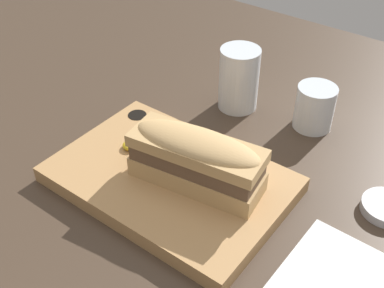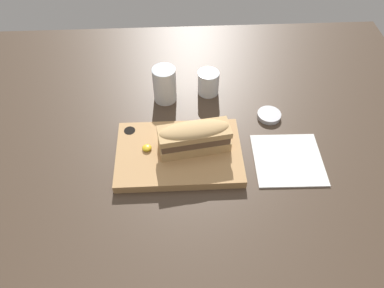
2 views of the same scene
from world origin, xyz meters
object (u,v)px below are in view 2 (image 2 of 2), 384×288
(water_glass, at_px, (165,86))
(condiment_dish, at_px, (269,115))
(sandwich, at_px, (194,136))
(wine_glass, at_px, (208,83))
(napkin, at_px, (288,160))
(serving_board, at_px, (179,154))

(water_glass, bearing_deg, condiment_dish, -17.61)
(sandwich, height_order, wine_glass, sandwich)
(wine_glass, bearing_deg, napkin, -56.30)
(napkin, bearing_deg, water_glass, 141.04)
(water_glass, relative_size, condiment_dish, 1.61)
(wine_glass, bearing_deg, condiment_dish, -35.33)
(napkin, bearing_deg, serving_board, 174.72)
(napkin, xyz_separation_m, condiment_dish, (-0.02, 0.16, 0.00))
(sandwich, bearing_deg, serving_board, -169.05)
(sandwich, distance_m, napkin, 0.25)
(water_glass, height_order, napkin, water_glass)
(serving_board, bearing_deg, napkin, -5.28)
(serving_board, height_order, condiment_dish, serving_board)
(serving_board, xyz_separation_m, condiment_dish, (0.26, 0.14, -0.01))
(water_glass, distance_m, condiment_dish, 0.32)
(sandwich, xyz_separation_m, wine_glass, (0.06, 0.25, -0.03))
(serving_board, relative_size, napkin, 1.79)
(napkin, relative_size, condiment_dish, 2.66)
(wine_glass, xyz_separation_m, napkin, (0.19, -0.28, -0.03))
(wine_glass, distance_m, napkin, 0.34)
(napkin, height_order, condiment_dish, condiment_dish)
(sandwich, relative_size, condiment_dish, 2.77)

